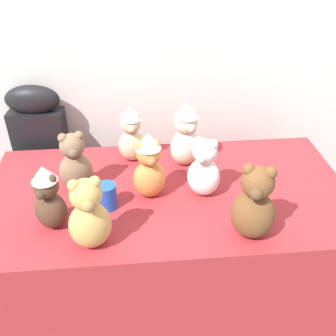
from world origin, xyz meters
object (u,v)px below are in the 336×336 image
object	(u,v)px
teddy_bear_mocha	(75,164)
instrument_case	(47,171)
teddy_bear_chestnut	(254,205)
teddy_bear_ginger	(149,167)
party_cup_blue	(107,196)
teddy_bear_honey	(89,216)
display_table	(168,251)
teddy_bear_snow	(204,169)
teddy_bear_cream	(185,135)
teddy_bear_cocoa	(49,198)
teddy_bear_sand	(131,135)

from	to	relation	value
teddy_bear_mocha	instrument_case	bearing A→B (deg)	106.04
teddy_bear_chestnut	teddy_bear_ginger	distance (m)	0.46
party_cup_blue	teddy_bear_honey	bearing A→B (deg)	-102.61
display_table	teddy_bear_ginger	bearing A→B (deg)	-164.62
teddy_bear_mocha	teddy_bear_ginger	world-z (taller)	teddy_bear_ginger
teddy_bear_honey	teddy_bear_snow	world-z (taller)	teddy_bear_honey
teddy_bear_mocha	teddy_bear_cream	xyz separation A→B (m)	(0.49, 0.16, 0.03)
teddy_bear_honey	party_cup_blue	size ratio (longest dim) A/B	2.68
display_table	teddy_bear_snow	world-z (taller)	teddy_bear_snow
teddy_bear_snow	teddy_bear_honey	bearing A→B (deg)	-121.01
teddy_bear_honey	teddy_bear_snow	size ratio (longest dim) A/B	1.09
teddy_bear_chestnut	teddy_bear_cocoa	distance (m)	0.75
teddy_bear_cream	instrument_case	bearing A→B (deg)	130.10
teddy_bear_ginger	teddy_bear_cocoa	bearing A→B (deg)	-168.90
teddy_bear_chestnut	teddy_bear_cocoa	world-z (taller)	teddy_bear_chestnut
display_table	teddy_bear_honey	distance (m)	0.66
display_table	teddy_bear_cocoa	size ratio (longest dim) A/B	5.75
teddy_bear_snow	teddy_bear_ginger	xyz separation A→B (m)	(-0.23, 0.01, 0.02)
display_table	teddy_bear_mocha	xyz separation A→B (m)	(-0.39, 0.06, 0.50)
teddy_bear_sand	party_cup_blue	size ratio (longest dim) A/B	2.56
teddy_bear_mocha	party_cup_blue	xyz separation A→B (m)	(0.13, -0.14, -0.07)
teddy_bear_chestnut	teddy_bear_snow	bearing A→B (deg)	137.45
teddy_bear_ginger	party_cup_blue	size ratio (longest dim) A/B	2.74
instrument_case	teddy_bear_ginger	world-z (taller)	teddy_bear_ginger
teddy_bear_sand	teddy_bear_ginger	bearing A→B (deg)	-82.43
instrument_case	teddy_bear_sand	xyz separation A→B (m)	(0.49, -0.26, 0.36)
teddy_bear_honey	teddy_bear_cocoa	world-z (taller)	teddy_bear_honey
party_cup_blue	teddy_bear_mocha	bearing A→B (deg)	133.12
teddy_bear_honey	teddy_bear_chestnut	size ratio (longest dim) A/B	0.94
teddy_bear_cream	teddy_bear_ginger	size ratio (longest dim) A/B	1.06
teddy_bear_chestnut	teddy_bear_sand	size ratio (longest dim) A/B	1.11
party_cup_blue	teddy_bear_chestnut	bearing A→B (deg)	-21.81
instrument_case	teddy_bear_cocoa	bearing A→B (deg)	-71.50
display_table	teddy_bear_sand	world-z (taller)	teddy_bear_sand
display_table	instrument_case	size ratio (longest dim) A/B	1.52
teddy_bear_honey	teddy_bear_snow	bearing A→B (deg)	18.41
instrument_case	teddy_bear_sand	size ratio (longest dim) A/B	3.71
instrument_case	teddy_bear_cream	xyz separation A→B (m)	(0.75, -0.32, 0.37)
teddy_bear_mocha	teddy_bear_sand	bearing A→B (deg)	29.98
teddy_bear_chestnut	teddy_bear_snow	xyz separation A→B (m)	(-0.13, 0.27, -0.02)
instrument_case	party_cup_blue	size ratio (longest dim) A/B	9.47
teddy_bear_mocha	teddy_bear_ginger	xyz separation A→B (m)	(0.31, -0.08, 0.02)
teddy_bear_chestnut	party_cup_blue	xyz separation A→B (m)	(-0.54, 0.22, -0.09)
teddy_bear_chestnut	teddy_bear_snow	world-z (taller)	teddy_bear_chestnut
teddy_bear_honey	teddy_bear_ginger	bearing A→B (deg)	38.79
teddy_bear_sand	party_cup_blue	bearing A→B (deg)	-112.37
teddy_bear_mocha	teddy_bear_sand	distance (m)	0.32
instrument_case	party_cup_blue	world-z (taller)	instrument_case
teddy_bear_cocoa	party_cup_blue	xyz separation A→B (m)	(0.20, 0.10, -0.08)
teddy_bear_mocha	teddy_bear_cocoa	xyz separation A→B (m)	(-0.07, -0.24, 0.01)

